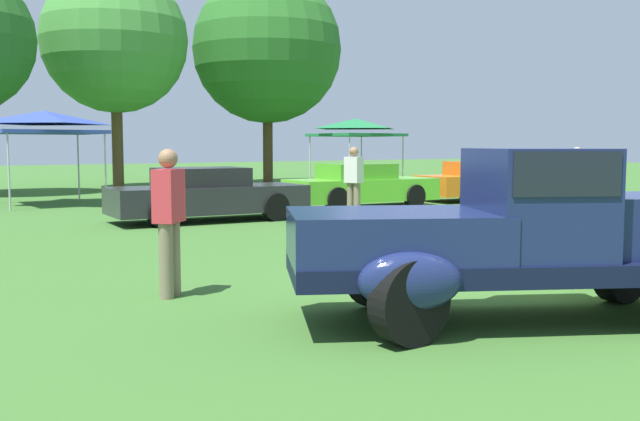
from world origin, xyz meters
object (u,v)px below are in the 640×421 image
(spectator_near_truck, at_px, (354,180))
(show_car_charcoal, at_px, (207,195))
(feature_pickup_truck, at_px, (526,234))
(spectator_between_cars, at_px, (169,217))
(canopy_tent_left_field, at_px, (45,121))
(canopy_tent_center_field, at_px, (356,126))
(show_car_lime, at_px, (361,186))
(spectator_by_row, at_px, (576,185))
(show_car_orange, at_px, (485,181))

(spectator_near_truck, bearing_deg, show_car_charcoal, 150.48)
(feature_pickup_truck, relative_size, spectator_between_cars, 2.76)
(show_car_charcoal, bearing_deg, canopy_tent_left_field, 105.14)
(spectator_between_cars, distance_m, canopy_tent_center_field, 18.98)
(show_car_charcoal, xyz_separation_m, show_car_lime, (5.08, 0.80, -0.00))
(spectator_by_row, height_order, canopy_tent_left_field, canopy_tent_left_field)
(spectator_between_cars, bearing_deg, show_car_lime, 41.48)
(show_car_orange, bearing_deg, canopy_tent_left_field, 152.77)
(show_car_lime, relative_size, show_car_orange, 0.94)
(spectator_by_row, xyz_separation_m, canopy_tent_center_field, (3.77, 12.18, 1.51))
(show_car_charcoal, bearing_deg, feature_pickup_truck, -98.85)
(show_car_charcoal, relative_size, canopy_tent_center_field, 1.66)
(spectator_between_cars, distance_m, canopy_tent_left_field, 14.20)
(spectator_between_cars, bearing_deg, show_car_charcoal, 61.03)
(show_car_lime, bearing_deg, spectator_by_row, -87.07)
(spectator_between_cars, relative_size, canopy_tent_center_field, 0.62)
(show_car_lime, relative_size, canopy_tent_left_field, 1.50)
(show_car_lime, height_order, spectator_near_truck, spectator_near_truck)
(show_car_charcoal, height_order, canopy_tent_left_field, canopy_tent_left_field)
(show_car_orange, height_order, spectator_by_row, spectator_by_row)
(feature_pickup_truck, distance_m, spectator_near_truck, 9.76)
(canopy_tent_center_field, bearing_deg, show_car_charcoal, -145.45)
(feature_pickup_truck, bearing_deg, spectator_near_truck, 62.30)
(canopy_tent_center_field, bearing_deg, feature_pickup_truck, -122.98)
(show_car_charcoal, distance_m, show_car_lime, 5.14)
(canopy_tent_left_field, height_order, canopy_tent_center_field, same)
(feature_pickup_truck, xyz_separation_m, spectator_between_cars, (-2.40, 3.07, 0.04))
(show_car_charcoal, bearing_deg, spectator_by_row, -47.19)
(show_car_lime, height_order, canopy_tent_left_field, canopy_tent_left_field)
(canopy_tent_center_field, bearing_deg, spectator_by_row, -107.19)
(show_car_charcoal, bearing_deg, spectator_near_truck, -29.52)
(spectator_near_truck, relative_size, canopy_tent_center_field, 0.62)
(show_car_lime, relative_size, spectator_between_cars, 2.55)
(show_car_orange, xyz_separation_m, canopy_tent_left_field, (-11.75, 6.05, 1.82))
(show_car_charcoal, xyz_separation_m, spectator_by_row, (5.42, -5.85, 0.31))
(show_car_charcoal, relative_size, canopy_tent_left_field, 1.59)
(show_car_lime, height_order, spectator_between_cars, spectator_between_cars)
(show_car_orange, distance_m, spectator_by_row, 7.94)
(feature_pickup_truck, distance_m, show_car_lime, 12.96)
(show_car_orange, relative_size, canopy_tent_center_field, 1.67)
(show_car_lime, distance_m, canopy_tent_center_field, 7.13)
(canopy_tent_center_field, bearing_deg, spectator_near_truck, -128.06)
(show_car_lime, xyz_separation_m, spectator_near_truck, (-2.15, -2.46, 0.31))
(feature_pickup_truck, distance_m, spectator_by_row, 8.31)
(spectator_near_truck, height_order, canopy_tent_left_field, canopy_tent_left_field)
(show_car_lime, bearing_deg, show_car_charcoal, -171.10)
(spectator_between_cars, xyz_separation_m, canopy_tent_center_field, (13.19, 13.56, 1.51))
(show_car_charcoal, xyz_separation_m, spectator_near_truck, (2.93, -1.66, 0.31))
(spectator_between_cars, bearing_deg, show_car_orange, 29.54)
(show_car_orange, xyz_separation_m, spectator_between_cars, (-13.94, -7.90, 0.31))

